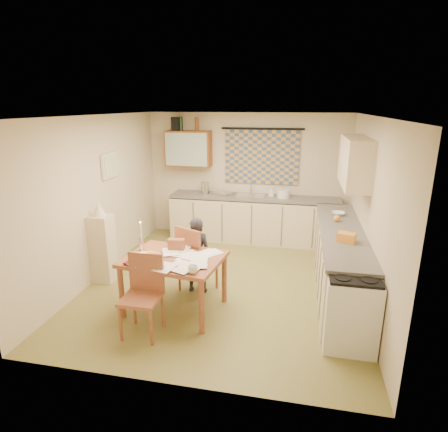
% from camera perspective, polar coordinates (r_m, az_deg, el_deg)
% --- Properties ---
extents(floor, '(4.00, 4.50, 0.02)m').
position_cam_1_polar(floor, '(5.88, -0.01, -10.21)').
color(floor, olive).
rests_on(floor, ground).
extents(ceiling, '(4.00, 4.50, 0.02)m').
position_cam_1_polar(ceiling, '(5.25, -0.01, 15.15)').
color(ceiling, white).
rests_on(ceiling, floor).
extents(wall_back, '(4.00, 0.02, 2.50)m').
position_cam_1_polar(wall_back, '(7.60, 3.45, 6.04)').
color(wall_back, beige).
rests_on(wall_back, floor).
extents(wall_front, '(4.00, 0.02, 2.50)m').
position_cam_1_polar(wall_front, '(3.37, -7.88, -8.02)').
color(wall_front, beige).
rests_on(wall_front, floor).
extents(wall_left, '(0.02, 4.50, 2.50)m').
position_cam_1_polar(wall_left, '(6.15, -18.71, 2.62)').
color(wall_left, beige).
rests_on(wall_left, floor).
extents(wall_right, '(0.02, 4.50, 2.50)m').
position_cam_1_polar(wall_right, '(5.41, 21.33, 0.51)').
color(wall_right, beige).
rests_on(wall_right, floor).
extents(window_blind, '(1.45, 0.03, 1.05)m').
position_cam_1_polar(window_blind, '(7.47, 5.76, 8.90)').
color(window_blind, '#395477').
rests_on(window_blind, wall_back).
extents(curtain_rod, '(1.60, 0.04, 0.04)m').
position_cam_1_polar(curtain_rod, '(7.39, 5.87, 13.10)').
color(curtain_rod, black).
rests_on(curtain_rod, wall_back).
extents(wall_cabinet, '(0.90, 0.34, 0.70)m').
position_cam_1_polar(wall_cabinet, '(7.60, -5.43, 10.18)').
color(wall_cabinet, brown).
rests_on(wall_cabinet, wall_back).
extents(wall_cabinet_glass, '(0.84, 0.02, 0.64)m').
position_cam_1_polar(wall_cabinet_glass, '(7.44, -5.82, 10.03)').
color(wall_cabinet_glass, '#99B2A5').
rests_on(wall_cabinet_glass, wall_back).
extents(upper_cabinet_right, '(0.34, 1.30, 0.70)m').
position_cam_1_polar(upper_cabinet_right, '(5.80, 19.34, 7.81)').
color(upper_cabinet_right, beige).
rests_on(upper_cabinet_right, wall_right).
extents(framed_print, '(0.04, 0.50, 0.40)m').
position_cam_1_polar(framed_print, '(6.38, -16.99, 7.40)').
color(framed_print, beige).
rests_on(framed_print, wall_left).
extents(print_canvas, '(0.01, 0.42, 0.32)m').
position_cam_1_polar(print_canvas, '(6.37, -16.79, 7.40)').
color(print_canvas, white).
rests_on(print_canvas, wall_left).
extents(counter_back, '(3.30, 0.62, 0.92)m').
position_cam_1_polar(counter_back, '(7.47, 4.51, -0.49)').
color(counter_back, beige).
rests_on(counter_back, floor).
extents(counter_right, '(0.62, 2.95, 0.92)m').
position_cam_1_polar(counter_right, '(5.81, 17.17, -6.35)').
color(counter_right, beige).
rests_on(counter_right, floor).
extents(stove, '(0.57, 0.57, 0.88)m').
position_cam_1_polar(stove, '(4.55, 18.70, -13.41)').
color(stove, white).
rests_on(stove, floor).
extents(sink, '(0.55, 0.46, 0.10)m').
position_cam_1_polar(sink, '(7.37, 4.06, 2.73)').
color(sink, silver).
rests_on(sink, counter_back).
extents(tap, '(0.04, 0.04, 0.28)m').
position_cam_1_polar(tap, '(7.50, 4.12, 4.40)').
color(tap, silver).
rests_on(tap, counter_back).
extents(dish_rack, '(0.44, 0.41, 0.06)m').
position_cam_1_polar(dish_rack, '(7.44, -0.09, 3.47)').
color(dish_rack, silver).
rests_on(dish_rack, counter_back).
extents(kettle, '(0.19, 0.19, 0.24)m').
position_cam_1_polar(kettle, '(7.50, -2.85, 4.26)').
color(kettle, silver).
rests_on(kettle, counter_back).
extents(mixing_bowl, '(0.30, 0.30, 0.16)m').
position_cam_1_polar(mixing_bowl, '(7.28, 9.05, 3.38)').
color(mixing_bowl, white).
rests_on(mixing_bowl, counter_back).
extents(soap_bottle, '(0.13, 0.13, 0.18)m').
position_cam_1_polar(soap_bottle, '(7.34, 7.16, 3.63)').
color(soap_bottle, white).
rests_on(soap_bottle, counter_back).
extents(bowl, '(0.23, 0.23, 0.05)m').
position_cam_1_polar(bowl, '(6.35, 16.98, 0.36)').
color(bowl, white).
rests_on(bowl, counter_right).
extents(orange_bag, '(0.26, 0.23, 0.12)m').
position_cam_1_polar(orange_bag, '(5.15, 18.15, -3.12)').
color(orange_bag, orange).
rests_on(orange_bag, counter_right).
extents(fruit_orange, '(0.10, 0.10, 0.10)m').
position_cam_1_polar(fruit_orange, '(5.99, 16.80, -0.33)').
color(fruit_orange, orange).
rests_on(fruit_orange, counter_right).
extents(speaker, '(0.18, 0.22, 0.26)m').
position_cam_1_polar(speaker, '(7.63, -7.19, 13.77)').
color(speaker, black).
rests_on(speaker, wall_cabinet).
extents(bottle_green, '(0.08, 0.08, 0.26)m').
position_cam_1_polar(bottle_green, '(7.61, -6.70, 13.78)').
color(bottle_green, '#195926').
rests_on(bottle_green, wall_cabinet).
extents(bottle_brown, '(0.09, 0.09, 0.26)m').
position_cam_1_polar(bottle_brown, '(7.51, -4.18, 13.81)').
color(bottle_brown, brown).
rests_on(bottle_brown, wall_cabinet).
extents(dining_table, '(1.34, 1.09, 0.75)m').
position_cam_1_polar(dining_table, '(5.07, -7.50, -10.10)').
color(dining_table, brown).
rests_on(dining_table, floor).
extents(chair_far, '(0.61, 0.61, 1.01)m').
position_cam_1_polar(chair_far, '(5.55, -4.11, -8.27)').
color(chair_far, brown).
rests_on(chair_far, floor).
extents(chair_near, '(0.44, 0.44, 0.97)m').
position_cam_1_polar(chair_near, '(4.68, -12.30, -13.89)').
color(chair_near, brown).
rests_on(chair_near, floor).
extents(person, '(0.44, 0.32, 1.13)m').
position_cam_1_polar(person, '(5.43, -4.17, -5.97)').
color(person, black).
rests_on(person, floor).
extents(shelf_stand, '(0.32, 0.30, 1.06)m').
position_cam_1_polar(shelf_stand, '(6.04, -18.00, -4.75)').
color(shelf_stand, beige).
rests_on(shelf_stand, floor).
extents(lampshade, '(0.20, 0.20, 0.22)m').
position_cam_1_polar(lampshade, '(5.85, -18.55, 1.09)').
color(lampshade, beige).
rests_on(lampshade, shelf_stand).
extents(letter_rack, '(0.23, 0.12, 0.16)m').
position_cam_1_polar(letter_rack, '(5.10, -7.27, -4.36)').
color(letter_rack, brown).
rests_on(letter_rack, dining_table).
extents(mug, '(0.21, 0.21, 0.09)m').
position_cam_1_polar(mug, '(4.43, -4.78, -8.13)').
color(mug, white).
rests_on(mug, dining_table).
extents(magazine, '(0.34, 0.39, 0.03)m').
position_cam_1_polar(magazine, '(4.91, -14.10, -6.45)').
color(magazine, maroon).
rests_on(magazine, dining_table).
extents(book, '(0.28, 0.32, 0.02)m').
position_cam_1_polar(book, '(5.04, -12.28, -5.77)').
color(book, orange).
rests_on(book, dining_table).
extents(orange_box, '(0.13, 0.10, 0.04)m').
position_cam_1_polar(orange_box, '(4.80, -12.24, -6.81)').
color(orange_box, orange).
rests_on(orange_box, dining_table).
extents(eyeglasses, '(0.14, 0.06, 0.02)m').
position_cam_1_polar(eyeglasses, '(4.62, -7.72, -7.66)').
color(eyeglasses, black).
rests_on(eyeglasses, dining_table).
extents(candle_holder, '(0.06, 0.06, 0.18)m').
position_cam_1_polar(candle_holder, '(5.17, -12.50, -4.22)').
color(candle_holder, silver).
rests_on(candle_holder, dining_table).
extents(candle, '(0.03, 0.03, 0.22)m').
position_cam_1_polar(candle, '(5.10, -12.58, -2.13)').
color(candle, white).
rests_on(candle, dining_table).
extents(candle_flame, '(0.02, 0.02, 0.02)m').
position_cam_1_polar(candle_flame, '(5.03, -12.65, -0.96)').
color(candle_flame, '#FFCC66').
rests_on(candle_flame, dining_table).
extents(papers, '(1.16, 0.98, 0.03)m').
position_cam_1_polar(papers, '(4.82, -6.24, -6.49)').
color(papers, white).
rests_on(papers, dining_table).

